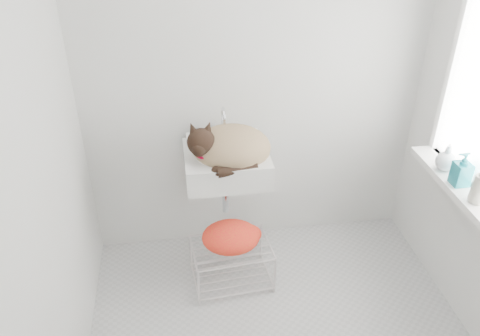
{
  "coord_description": "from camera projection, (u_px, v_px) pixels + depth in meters",
  "views": [
    {
      "loc": [
        -0.51,
        -1.81,
        2.33
      ],
      "look_at": [
        -0.17,
        0.5,
        0.88
      ],
      "focal_mm": 36.35,
      "sensor_mm": 36.0,
      "label": 1
    }
  ],
  "objects": [
    {
      "name": "back_wall",
      "position": [
        255.0,
        73.0,
        3.0
      ],
      "size": [
        2.2,
        0.02,
        2.5
      ],
      "primitive_type": "cube",
      "color": "silver",
      "rests_on": "ground"
    },
    {
      "name": "left_wall",
      "position": [
        36.0,
        172.0,
        2.02
      ],
      "size": [
        0.02,
        2.0,
        2.5
      ],
      "primitive_type": "cube",
      "color": "silver",
      "rests_on": "ground"
    },
    {
      "name": "windowsill",
      "position": [
        460.0,
        188.0,
        2.67
      ],
      "size": [
        0.16,
        0.88,
        0.04
      ],
      "primitive_type": "cube",
      "color": "white",
      "rests_on": "right_wall"
    },
    {
      "name": "sink",
      "position": [
        226.0,
        152.0,
        2.96
      ],
      "size": [
        0.51,
        0.45,
        0.21
      ],
      "primitive_type": "cube",
      "color": "white",
      "rests_on": "back_wall"
    },
    {
      "name": "faucet",
      "position": [
        222.0,
        119.0,
        3.04
      ],
      "size": [
        0.19,
        0.13,
        0.19
      ],
      "primitive_type": null,
      "color": "silver",
      "rests_on": "sink"
    },
    {
      "name": "cat",
      "position": [
        228.0,
        148.0,
        2.93
      ],
      "size": [
        0.52,
        0.45,
        0.31
      ],
      "rotation": [
        0.0,
        0.0,
        -0.14
      ],
      "color": "tan",
      "rests_on": "sink"
    },
    {
      "name": "wire_rack",
      "position": [
        232.0,
        263.0,
        3.14
      ],
      "size": [
        0.51,
        0.38,
        0.29
      ],
      "primitive_type": "cube",
      "rotation": [
        0.0,
        0.0,
        0.08
      ],
      "color": "beige",
      "rests_on": "floor"
    },
    {
      "name": "towel",
      "position": [
        231.0,
        243.0,
        3.05
      ],
      "size": [
        0.38,
        0.28,
        0.15
      ],
      "primitive_type": "ellipsoid",
      "rotation": [
        0.0,
        0.0,
        -0.06
      ],
      "color": "orange",
      "rests_on": "wire_rack"
    },
    {
      "name": "bottle_a",
      "position": [
        475.0,
        202.0,
        2.52
      ],
      "size": [
        0.1,
        0.1,
        0.19
      ],
      "primitive_type": "imported",
      "rotation": [
        0.0,
        0.0,
        0.58
      ],
      "color": "beige",
      "rests_on": "windowsill"
    },
    {
      "name": "bottle_b",
      "position": [
        458.0,
        184.0,
        2.66
      ],
      "size": [
        0.09,
        0.09,
        0.2
      ],
      "primitive_type": "imported",
      "rotation": [
        0.0,
        0.0,
        4.74
      ],
      "color": "#157A87",
      "rests_on": "windowsill"
    },
    {
      "name": "bottle_c",
      "position": [
        444.0,
        169.0,
        2.8
      ],
      "size": [
        0.16,
        0.16,
        0.15
      ],
      "primitive_type": "imported",
      "rotation": [
        0.0,
        0.0,
        2.5
      ],
      "color": "white",
      "rests_on": "windowsill"
    }
  ]
}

